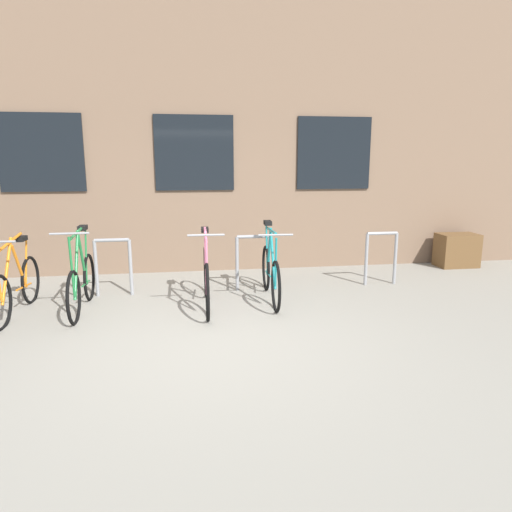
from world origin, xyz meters
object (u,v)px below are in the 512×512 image
at_px(bicycle_orange, 16,286).
at_px(bicycle_pink, 206,277).
at_px(planter_box, 457,250).
at_px(bicycle_teal, 271,272).
at_px(bicycle_green, 82,281).

xyz_separation_m(bicycle_orange, bicycle_pink, (2.36, -0.03, 0.02)).
xyz_separation_m(bicycle_orange, planter_box, (6.96, 1.60, -0.07)).
bearing_deg(planter_box, bicycle_teal, -158.66).
xyz_separation_m(bicycle_pink, planter_box, (4.60, 1.63, -0.09)).
relative_size(bicycle_green, planter_box, 2.33).
bearing_deg(bicycle_pink, planter_box, 19.47).
relative_size(bicycle_green, bicycle_pink, 0.93).
height_order(bicycle_teal, bicycle_orange, bicycle_teal).
bearing_deg(planter_box, bicycle_pink, -160.53).
xyz_separation_m(bicycle_green, bicycle_pink, (1.59, -0.07, 0.01)).
distance_m(bicycle_green, planter_box, 6.38).
bearing_deg(bicycle_pink, bicycle_green, 177.32).
xyz_separation_m(bicycle_teal, bicycle_pink, (-0.89, -0.18, 0.01)).
relative_size(bicycle_pink, planter_box, 2.49).
bearing_deg(bicycle_teal, bicycle_green, -177.60).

